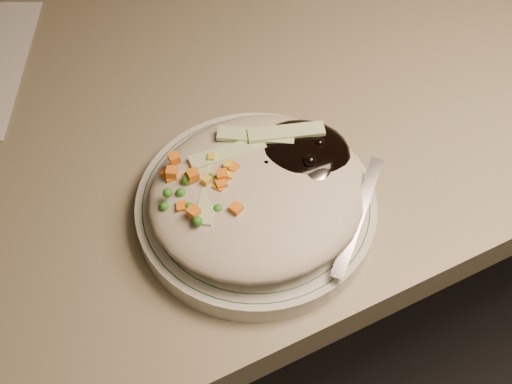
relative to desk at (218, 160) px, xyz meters
name	(u,v)px	position (x,y,z in m)	size (l,w,h in m)	color
desk	(218,160)	(0.00, 0.00, 0.00)	(1.40, 0.70, 0.74)	gray
plate	(256,209)	(-0.06, -0.23, 0.21)	(0.21, 0.21, 0.02)	silver
plate_rim	(256,203)	(-0.06, -0.23, 0.22)	(0.20, 0.20, 0.00)	#144723
meal	(261,187)	(-0.05, -0.23, 0.24)	(0.20, 0.19, 0.05)	#B1A78F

